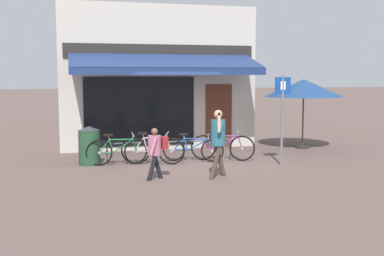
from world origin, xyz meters
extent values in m
plane|color=brown|center=(0.00, 0.00, 0.00)|extent=(160.00, 160.00, 0.00)
cube|color=beige|center=(-0.20, 4.00, 2.33)|extent=(6.41, 3.00, 4.66)
cube|color=black|center=(-0.91, 2.48, 1.25)|extent=(3.53, 0.04, 2.20)
cube|color=#5B2D1E|center=(1.72, 2.48, 1.05)|extent=(0.90, 0.04, 2.10)
cube|color=#282623|center=(-0.20, 2.48, 3.16)|extent=(6.09, 0.06, 0.44)
cube|color=navy|center=(-0.20, 1.67, 2.83)|extent=(5.77, 1.66, 0.50)
cube|color=navy|center=(-0.20, 0.85, 2.51)|extent=(5.77, 0.03, 0.20)
cylinder|color=#47494F|center=(-0.37, 0.28, 0.55)|extent=(3.63, 0.04, 0.04)
cylinder|color=#47494F|center=(-2.13, 0.28, 0.28)|extent=(0.04, 0.04, 0.55)
cylinder|color=#47494F|center=(1.40, 0.28, 0.28)|extent=(0.04, 0.04, 0.55)
torus|color=black|center=(-1.35, 0.05, 0.35)|extent=(0.71, 0.10, 0.71)
cylinder|color=#9E9EA3|center=(-1.35, 0.05, 0.35)|extent=(0.07, 0.07, 0.07)
torus|color=black|center=(-2.36, 0.06, 0.35)|extent=(0.71, 0.10, 0.71)
cylinder|color=#9E9EA3|center=(-2.36, 0.06, 0.35)|extent=(0.07, 0.07, 0.07)
cylinder|color=#23703D|center=(-1.73, 0.04, 0.51)|extent=(0.56, 0.07, 0.38)
cylinder|color=#23703D|center=(-1.77, 0.03, 0.69)|extent=(0.62, 0.04, 0.05)
cylinder|color=#23703D|center=(-2.04, 0.05, 0.52)|extent=(0.12, 0.07, 0.37)
cylinder|color=#23703D|center=(-2.18, 0.06, 0.34)|extent=(0.35, 0.04, 0.05)
cylinder|color=#23703D|center=(-2.22, 0.05, 0.53)|extent=(0.31, 0.07, 0.37)
cylinder|color=#23703D|center=(-1.41, 0.04, 0.52)|extent=(0.15, 0.06, 0.34)
cylinder|color=#9E9EA3|center=(-2.10, 0.03, 0.75)|extent=(0.06, 0.04, 0.11)
cube|color=black|center=(-2.11, 0.03, 0.82)|extent=(0.24, 0.11, 0.06)
cylinder|color=#9E9EA3|center=(-1.46, 0.02, 0.76)|extent=(0.03, 0.04, 0.14)
cylinder|color=#9E9EA3|center=(-1.46, 0.02, 0.83)|extent=(0.03, 0.52, 0.06)
torus|color=black|center=(-0.47, -0.24, 0.36)|extent=(0.72, 0.35, 0.73)
cylinder|color=#9E9EA3|center=(-0.47, -0.24, 0.36)|extent=(0.09, 0.09, 0.07)
torus|color=black|center=(-1.42, 0.13, 0.36)|extent=(0.72, 0.35, 0.73)
cylinder|color=#9E9EA3|center=(-1.42, 0.13, 0.36)|extent=(0.09, 0.09, 0.07)
cylinder|color=#BCB7B2|center=(-0.83, -0.11, 0.52)|extent=(0.54, 0.26, 0.39)
cylinder|color=#BCB7B2|center=(-0.88, -0.11, 0.71)|extent=(0.60, 0.26, 0.05)
cylinder|color=#BCB7B2|center=(-1.13, 0.01, 0.53)|extent=(0.12, 0.04, 0.38)
cylinder|color=#BCB7B2|center=(-1.26, 0.07, 0.35)|extent=(0.35, 0.16, 0.05)
cylinder|color=#BCB7B2|center=(-1.30, 0.07, 0.54)|extent=(0.29, 0.17, 0.38)
cylinder|color=#BCB7B2|center=(-0.52, -0.23, 0.53)|extent=(0.15, 0.05, 0.35)
cylinder|color=#9E9EA3|center=(-1.19, 0.01, 0.77)|extent=(0.06, 0.03, 0.11)
cube|color=black|center=(-1.20, 0.01, 0.84)|extent=(0.26, 0.18, 0.06)
cylinder|color=#9E9EA3|center=(-0.58, -0.22, 0.77)|extent=(0.04, 0.04, 0.14)
cylinder|color=#9E9EA3|center=(-0.58, -0.23, 0.84)|extent=(0.21, 0.49, 0.06)
torus|color=black|center=(0.72, -0.12, 0.32)|extent=(0.63, 0.37, 0.65)
cylinder|color=#9E9EA3|center=(0.72, -0.12, 0.32)|extent=(0.09, 0.09, 0.08)
torus|color=black|center=(-0.27, 0.35, 0.32)|extent=(0.63, 0.37, 0.65)
cylinder|color=#9E9EA3|center=(-0.27, 0.35, 0.32)|extent=(0.09, 0.09, 0.08)
cylinder|color=#1E4793|center=(0.35, 0.07, 0.46)|extent=(0.57, 0.27, 0.35)
cylinder|color=#1E4793|center=(0.32, 0.10, 0.63)|extent=(0.62, 0.32, 0.05)
cylinder|color=#1E4793|center=(0.05, 0.22, 0.47)|extent=(0.11, 0.11, 0.34)
cylinder|color=#1E4793|center=(-0.10, 0.27, 0.31)|extent=(0.36, 0.20, 0.05)
cylinder|color=#1E4793|center=(-0.13, 0.30, 0.48)|extent=(0.32, 0.14, 0.34)
cylinder|color=#1E4793|center=(0.67, -0.08, 0.47)|extent=(0.14, 0.12, 0.31)
cylinder|color=#9E9EA3|center=(0.00, 0.26, 0.69)|extent=(0.06, 0.05, 0.11)
cube|color=black|center=(-0.01, 0.27, 0.76)|extent=(0.26, 0.20, 0.06)
cylinder|color=#9E9EA3|center=(0.62, -0.04, 0.69)|extent=(0.04, 0.05, 0.14)
cylinder|color=#9E9EA3|center=(0.63, -0.03, 0.76)|extent=(0.25, 0.48, 0.07)
torus|color=black|center=(1.58, -0.17, 0.36)|extent=(0.68, 0.33, 0.72)
cylinder|color=#9E9EA3|center=(1.58, -0.17, 0.36)|extent=(0.09, 0.08, 0.07)
torus|color=black|center=(0.57, 0.27, 0.36)|extent=(0.68, 0.33, 0.72)
cylinder|color=#9E9EA3|center=(0.57, 0.27, 0.36)|extent=(0.09, 0.08, 0.07)
cylinder|color=#892D7A|center=(1.19, 0.00, 0.52)|extent=(0.58, 0.27, 0.38)
cylinder|color=#892D7A|center=(1.16, 0.02, 0.70)|extent=(0.64, 0.30, 0.05)
cylinder|color=#892D7A|center=(0.88, 0.13, 0.53)|extent=(0.12, 0.08, 0.38)
cylinder|color=#892D7A|center=(0.74, 0.19, 0.35)|extent=(0.37, 0.18, 0.05)
cylinder|color=#892D7A|center=(0.71, 0.21, 0.54)|extent=(0.32, 0.16, 0.38)
cylinder|color=#892D7A|center=(1.52, -0.14, 0.53)|extent=(0.15, 0.09, 0.35)
cylinder|color=#9E9EA3|center=(0.83, 0.15, 0.76)|extent=(0.06, 0.04, 0.11)
cube|color=black|center=(0.82, 0.16, 0.83)|extent=(0.26, 0.19, 0.05)
cylinder|color=#9E9EA3|center=(1.47, -0.12, 0.77)|extent=(0.03, 0.03, 0.14)
cylinder|color=#9E9EA3|center=(1.47, -0.12, 0.84)|extent=(0.23, 0.49, 0.03)
cylinder|color=#47382D|center=(0.16, -2.23, 0.38)|extent=(0.34, 0.17, 0.79)
cylinder|color=#47382D|center=(0.34, -2.00, 0.38)|extent=(0.34, 0.17, 0.79)
cylinder|color=#286675|center=(0.25, -2.11, 1.06)|extent=(0.40, 0.40, 0.60)
sphere|color=tan|center=(0.25, -2.11, 1.49)|extent=(0.20, 0.20, 0.20)
cylinder|color=#286675|center=(0.30, -1.90, 1.06)|extent=(0.28, 0.20, 0.54)
cylinder|color=#286675|center=(0.24, -2.32, 1.20)|extent=(0.21, 0.20, 0.27)
cylinder|color=tan|center=(0.21, -2.32, 1.28)|extent=(0.12, 0.19, 0.41)
cube|color=black|center=(0.22, -2.27, 1.47)|extent=(0.03, 0.07, 0.14)
cylinder|color=black|center=(-1.30, -2.05, 0.28)|extent=(0.27, 0.11, 0.60)
cylinder|color=black|center=(-1.14, -1.87, 0.28)|extent=(0.27, 0.11, 0.60)
cylinder|color=#B26684|center=(-1.22, -1.96, 0.79)|extent=(0.33, 0.33, 0.45)
sphere|color=brown|center=(-1.22, -1.96, 1.12)|extent=(0.15, 0.15, 0.15)
cylinder|color=#B26684|center=(-1.16, -1.78, 0.79)|extent=(0.23, 0.16, 0.41)
cylinder|color=#B26684|center=(-1.28, -2.14, 0.79)|extent=(0.23, 0.16, 0.41)
cube|color=maroon|center=(-1.00, -1.95, 0.85)|extent=(0.15, 0.27, 0.27)
cylinder|color=#23472D|center=(-2.60, 0.33, 0.46)|extent=(0.57, 0.57, 0.93)
cone|color=#33353A|center=(-2.60, 0.33, 0.98)|extent=(0.58, 0.58, 0.11)
cylinder|color=slate|center=(2.39, -0.98, 1.20)|extent=(0.07, 0.07, 2.41)
cube|color=#14429E|center=(2.39, -0.99, 2.13)|extent=(0.44, 0.02, 0.44)
cube|color=white|center=(2.39, -1.00, 2.13)|extent=(0.14, 0.01, 0.22)
cylinder|color=#4C3D2D|center=(4.36, 1.62, 1.11)|extent=(0.05, 0.05, 2.22)
cone|color=navy|center=(4.36, 1.62, 1.99)|extent=(2.54, 2.54, 0.57)
cylinder|color=#262628|center=(4.36, 1.62, 0.03)|extent=(0.44, 0.44, 0.06)
camera|label=1|loc=(-3.11, -12.73, 2.37)|focal=45.00mm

